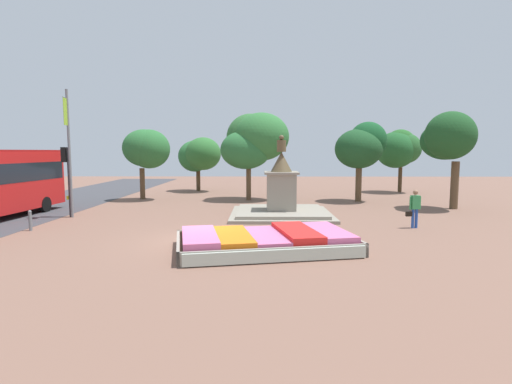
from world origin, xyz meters
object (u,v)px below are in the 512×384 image
at_px(flower_planter, 266,241).
at_px(pedestrian_with_handbag, 415,206).
at_px(traffic_light_mid_block, 66,169).
at_px(banner_pole, 69,150).
at_px(statue_monument, 281,200).
at_px(kerb_bollard_north, 30,220).

relative_size(flower_planter, pedestrian_with_handbag, 3.86).
distance_m(traffic_light_mid_block, banner_pole, 1.06).
relative_size(traffic_light_mid_block, banner_pole, 0.56).
bearing_deg(banner_pole, statue_monument, 3.73).
height_order(flower_planter, kerb_bollard_north, kerb_bollard_north).
bearing_deg(flower_planter, statue_monument, 83.09).
xyz_separation_m(flower_planter, pedestrian_with_handbag, (6.92, 4.18, 0.71)).
height_order(statue_monument, kerb_bollard_north, statue_monument).
bearing_deg(traffic_light_mid_block, banner_pole, -29.68).
distance_m(banner_pole, kerb_bollard_north, 4.79).
bearing_deg(banner_pole, flower_planter, -34.00).
distance_m(flower_planter, traffic_light_mid_block, 13.00).
bearing_deg(kerb_bollard_north, traffic_light_mid_block, 91.49).
distance_m(flower_planter, pedestrian_with_handbag, 8.12).
height_order(statue_monument, banner_pole, banner_pole).
xyz_separation_m(statue_monument, kerb_bollard_north, (-11.47, -4.36, -0.41)).
bearing_deg(statue_monument, pedestrian_with_handbag, -30.66).
bearing_deg(traffic_light_mid_block, statue_monument, 2.91).
bearing_deg(statue_monument, flower_planter, -96.91).
bearing_deg(flower_planter, traffic_light_mid_block, 146.10).
bearing_deg(banner_pole, traffic_light_mid_block, 150.32).
relative_size(banner_pole, kerb_bollard_north, 7.30).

